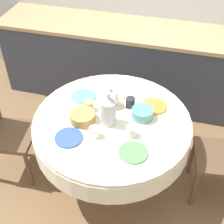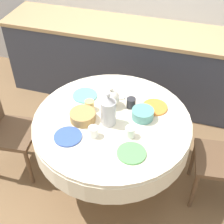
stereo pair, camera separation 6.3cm
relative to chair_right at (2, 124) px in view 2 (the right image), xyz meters
name	(u,v)px [view 2 (the right image)]	position (x,y,z in m)	size (l,w,h in m)	color
ground_plane	(112,178)	(0.97, 0.11, -0.54)	(12.00, 12.00, 0.00)	brown
kitchen_counter	(145,65)	(0.97, 1.42, -0.09)	(3.24, 0.64, 0.90)	#383D4C
dining_table	(112,131)	(0.97, 0.11, 0.09)	(1.26, 1.26, 0.75)	olive
chair_right	(2,124)	(0.00, 0.00, 0.00)	(0.44, 0.44, 0.99)	brown
plate_near_left	(68,137)	(0.72, -0.17, 0.22)	(0.21, 0.21, 0.01)	#3856AD
cup_near_left	(93,132)	(0.89, -0.10, 0.26)	(0.08, 0.08, 0.08)	white
plate_near_right	(131,153)	(1.21, -0.19, 0.22)	(0.21, 0.21, 0.01)	#5BA85B
cup_near_right	(130,132)	(1.15, -0.02, 0.26)	(0.08, 0.08, 0.08)	white
plate_far_left	(85,95)	(0.66, 0.33, 0.22)	(0.21, 0.21, 0.01)	#60BCB7
cup_far_left	(90,105)	(0.76, 0.18, 0.26)	(0.08, 0.08, 0.08)	#DBB766
plate_far_right	(155,107)	(1.27, 0.35, 0.22)	(0.21, 0.21, 0.01)	orange
cup_far_right	(131,103)	(1.08, 0.31, 0.26)	(0.08, 0.08, 0.08)	#28282D
coffee_carafe	(108,110)	(0.96, 0.07, 0.34)	(0.12, 0.12, 0.29)	#B2B2B7
teapot	(111,98)	(0.92, 0.28, 0.29)	(0.19, 0.14, 0.18)	silver
bread_basket	(83,116)	(0.75, 0.05, 0.25)	(0.20, 0.20, 0.07)	#AD844C
fruit_bowl	(143,114)	(1.20, 0.21, 0.25)	(0.17, 0.17, 0.08)	#569993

